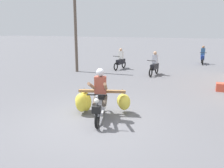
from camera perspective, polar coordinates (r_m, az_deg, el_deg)
The scene contains 7 objects.
ground_plane at distance 7.12m, azimuth -4.71°, elevation -9.18°, with size 120.00×120.00×0.00m, color slate.
motorbike_main_loaded at distance 7.47m, azimuth -3.66°, elevation -3.93°, with size 1.83×1.89×1.58m.
motorbike_distant_ahead_left at distance 14.07m, azimuth 10.25°, elevation 4.44°, with size 0.50×1.62×1.40m.
motorbike_distant_ahead_right at distance 15.89m, azimuth 2.07°, elevation 5.68°, with size 0.55×1.61×1.40m.
motorbike_distant_far_ahead at distance 19.43m, azimuth 21.11°, elevation 6.23°, with size 0.50×1.62×1.40m.
produce_crate at distance 11.44m, azimuth 25.32°, elevation -0.73°, with size 0.56×0.40×0.36m, color #CC4C38.
utility_pole at distance 14.97m, azimuth -8.86°, elevation 13.70°, with size 0.18×0.18×5.64m, color brown.
Camera 1 is at (2.87, -5.91, 2.75)m, focal length 37.67 mm.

